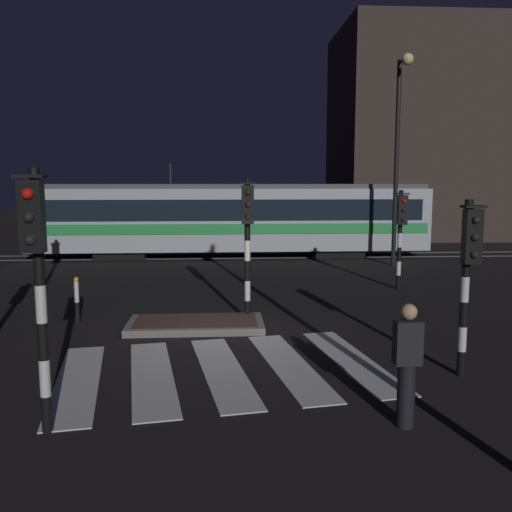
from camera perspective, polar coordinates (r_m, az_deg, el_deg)
The scene contains 15 objects.
ground_plane at distance 12.11m, azimuth -3.54°, elevation -8.25°, with size 120.00×120.00×0.00m, color black.
rail_near at distance 24.15m, azimuth -3.64°, elevation -0.25°, with size 80.00×0.12×0.03m, color #59595E.
rail_far at distance 25.58m, azimuth -3.64°, elevation 0.19°, with size 80.00×0.12×0.03m, color #59595E.
crosswalk_zebra at distance 9.97m, azimuth -3.49°, elevation -11.70°, with size 6.15×4.67×0.02m.
traffic_island at distance 12.77m, azimuth -6.25°, elevation -7.03°, with size 3.09×1.54×0.18m.
traffic_light_median_centre at distance 12.94m, azimuth -0.88°, elevation 2.91°, with size 0.36×0.42×3.40m.
traffic_light_corner_near_right at distance 9.81m, azimuth 21.17°, elevation -0.58°, with size 0.36×0.42×3.03m.
traffic_light_kerb_mid_left at distance 7.49m, azimuth -21.78°, elevation -0.62°, with size 0.36×0.42×3.49m.
traffic_light_corner_far_right at distance 17.45m, azimuth 14.79°, elevation 3.17°, with size 0.36×0.42×3.08m.
traffic_light_corner_far_left at distance 17.17m, azimuth -22.02°, elevation 3.93°, with size 0.36×0.42×3.59m.
street_lamp_trackside_right at distance 22.39m, azimuth 14.60°, elevation 11.73°, with size 0.44×1.21×8.03m.
tram at distance 24.69m, azimuth -2.67°, elevation 3.98°, with size 17.66×2.58×4.15m.
pedestrian_waiting_at_kerb at distance 7.81m, azimuth 15.36°, elevation -10.77°, with size 0.36×0.24×1.71m.
bollard_island_edge at distance 13.72m, azimuth -18.08°, elevation -4.32°, with size 0.12×0.12×1.11m.
building_backdrop at distance 36.16m, azimuth 17.97°, elevation 11.85°, with size 11.79×8.00×12.44m, color #382D28.
Camera 1 is at (-0.01, -11.65, 3.30)m, focal length 38.63 mm.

